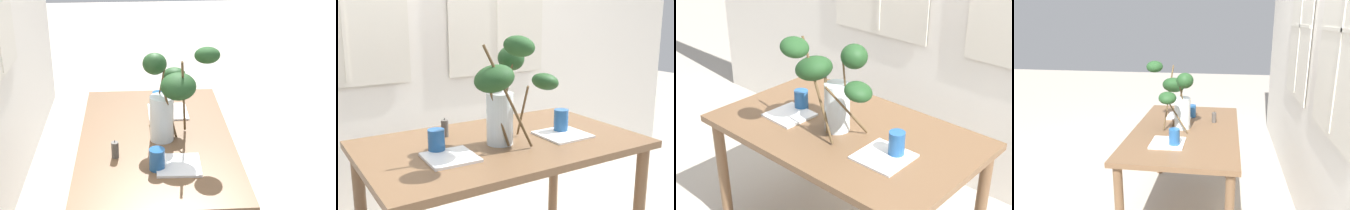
# 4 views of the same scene
# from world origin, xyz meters

# --- Properties ---
(back_wall_with_windows) EXTENTS (4.77, 0.14, 2.64)m
(back_wall_with_windows) POSITION_xyz_m (-0.00, 1.01, 1.32)
(back_wall_with_windows) COLOR silver
(back_wall_with_windows) RESTS_ON ground
(dining_table) EXTENTS (1.38, 0.84, 0.73)m
(dining_table) POSITION_xyz_m (0.00, 0.00, 0.64)
(dining_table) COLOR brown
(dining_table) RESTS_ON ground
(vase_with_branches) EXTENTS (0.52, 0.44, 0.56)m
(vase_with_branches) POSITION_xyz_m (-0.02, -0.08, 1.01)
(vase_with_branches) COLOR silver
(vase_with_branches) RESTS_ON dining_table
(drinking_glass_blue_left) EXTENTS (0.08, 0.08, 0.11)m
(drinking_glass_blue_left) POSITION_xyz_m (-0.34, 0.01, 0.79)
(drinking_glass_blue_left) COLOR #235693
(drinking_glass_blue_left) RESTS_ON dining_table
(drinking_glass_blue_right) EXTENTS (0.08, 0.08, 0.12)m
(drinking_glass_blue_right) POSITION_xyz_m (0.35, -0.03, 0.80)
(drinking_glass_blue_right) COLOR #235693
(drinking_glass_blue_right) RESTS_ON dining_table
(plate_square_left) EXTENTS (0.23, 0.23, 0.01)m
(plate_square_left) POSITION_xyz_m (-0.32, -0.10, 0.74)
(plate_square_left) COLOR white
(plate_square_left) RESTS_ON dining_table
(plate_square_right) EXTENTS (0.24, 0.24, 0.01)m
(plate_square_right) POSITION_xyz_m (0.32, -0.09, 0.74)
(plate_square_right) COLOR white
(plate_square_right) RESTS_ON dining_table
(pillar_candle) EXTENTS (0.04, 0.04, 0.10)m
(pillar_candle) POSITION_xyz_m (-0.21, 0.22, 0.78)
(pillar_candle) COLOR #514C47
(pillar_candle) RESTS_ON dining_table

